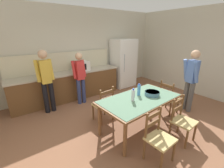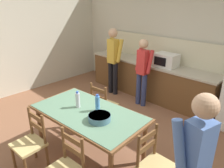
{
  "view_description": "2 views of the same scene",
  "coord_description": "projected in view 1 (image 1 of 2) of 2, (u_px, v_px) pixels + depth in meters",
  "views": [
    {
      "loc": [
        -2.17,
        -2.33,
        2.12
      ],
      "look_at": [
        -0.29,
        0.28,
        0.99
      ],
      "focal_mm": 24.0,
      "sensor_mm": 36.0,
      "label": 1
    },
    {
      "loc": [
        2.33,
        -2.15,
        2.41
      ],
      "look_at": [
        0.05,
        0.19,
        1.1
      ],
      "focal_mm": 35.0,
      "sensor_mm": 36.0,
      "label": 2
    }
  ],
  "objects": [
    {
      "name": "kitchen_counter",
      "position": [
        69.0,
        86.0,
        4.9
      ],
      "size": [
        3.46,
        0.66,
        0.9
      ],
      "color": "brown",
      "rests_on": "ground"
    },
    {
      "name": "microwave",
      "position": [
        81.0,
        66.0,
        4.93
      ],
      "size": [
        0.5,
        0.39,
        0.3
      ],
      "color": "white",
      "rests_on": "kitchen_counter"
    },
    {
      "name": "bottle_near_centre",
      "position": [
        133.0,
        95.0,
        3.02
      ],
      "size": [
        0.07,
        0.07,
        0.27
      ],
      "color": "silver",
      "rests_on": "dining_table"
    },
    {
      "name": "counter_splashback",
      "position": [
        64.0,
        62.0,
        4.89
      ],
      "size": [
        3.42,
        0.03,
        0.6
      ],
      "primitive_type": "cube",
      "color": "beige",
      "rests_on": "kitchen_counter"
    },
    {
      "name": "chair_side_near_right",
      "position": [
        182.0,
        120.0,
        2.99
      ],
      "size": [
        0.45,
        0.43,
        0.91
      ],
      "rotation": [
        0.0,
        0.0,
        0.07
      ],
      "color": "brown",
      "rests_on": "ground"
    },
    {
      "name": "person_by_table",
      "position": [
        191.0,
        78.0,
        3.98
      ],
      "size": [
        0.35,
        0.47,
        1.69
      ],
      "rotation": [
        0.0,
        0.0,
        2.89
      ],
      "color": "#4C4C4C",
      "rests_on": "ground"
    },
    {
      "name": "chair_side_far_left",
      "position": [
        104.0,
        105.0,
        3.64
      ],
      "size": [
        0.45,
        0.43,
        0.91
      ],
      "rotation": [
        0.0,
        0.0,
        3.22
      ],
      "color": "brown",
      "rests_on": "ground"
    },
    {
      "name": "wall_back",
      "position": [
        79.0,
        52.0,
        5.24
      ],
      "size": [
        6.52,
        0.12,
        2.9
      ],
      "primitive_type": "cube",
      "color": "beige",
      "rests_on": "ground"
    },
    {
      "name": "bottle_off_centre",
      "position": [
        139.0,
        90.0,
        3.3
      ],
      "size": [
        0.07,
        0.07,
        0.27
      ],
      "color": "#4C8ED6",
      "rests_on": "dining_table"
    },
    {
      "name": "refrigerator",
      "position": [
        123.0,
        63.0,
        5.96
      ],
      "size": [
        0.87,
        0.73,
        1.86
      ],
      "color": "white",
      "rests_on": "ground"
    },
    {
      "name": "ground_plane",
      "position": [
        128.0,
        123.0,
        3.68
      ],
      "size": [
        8.32,
        8.32,
        0.0
      ],
      "primitive_type": "plane",
      "color": "brown"
    },
    {
      "name": "person_at_counter",
      "position": [
        80.0,
        76.0,
        4.44
      ],
      "size": [
        0.39,
        0.27,
        1.57
      ],
      "rotation": [
        0.0,
        0.0,
        1.57
      ],
      "color": "navy",
      "rests_on": "ground"
    },
    {
      "name": "chair_side_near_left",
      "position": [
        158.0,
        138.0,
        2.5
      ],
      "size": [
        0.44,
        0.42,
        0.91
      ],
      "rotation": [
        0.0,
        0.0,
        0.05
      ],
      "color": "brown",
      "rests_on": "ground"
    },
    {
      "name": "wall_right",
      "position": [
        203.0,
        53.0,
        5.0
      ],
      "size": [
        0.12,
        5.2,
        2.9
      ],
      "primitive_type": "cube",
      "color": "beige",
      "rests_on": "ground"
    },
    {
      "name": "chair_head_end",
      "position": [
        168.0,
        98.0,
        4.03
      ],
      "size": [
        0.4,
        0.42,
        0.91
      ],
      "rotation": [
        0.0,
        0.0,
        1.56
      ],
      "color": "brown",
      "rests_on": "ground"
    },
    {
      "name": "serving_bowl",
      "position": [
        152.0,
        93.0,
        3.32
      ],
      "size": [
        0.32,
        0.32,
        0.09
      ],
      "color": "slate",
      "rests_on": "dining_table"
    },
    {
      "name": "person_at_sink",
      "position": [
        46.0,
        79.0,
        3.91
      ],
      "size": [
        0.43,
        0.3,
        1.7
      ],
      "rotation": [
        0.0,
        0.0,
        1.57
      ],
      "color": "black",
      "rests_on": "ground"
    },
    {
      "name": "dining_table",
      "position": [
        140.0,
        101.0,
        3.23
      ],
      "size": [
        1.86,
        1.07,
        0.78
      ],
      "rotation": [
        0.0,
        0.0,
        0.06
      ],
      "color": "brown",
      "rests_on": "ground"
    }
  ]
}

